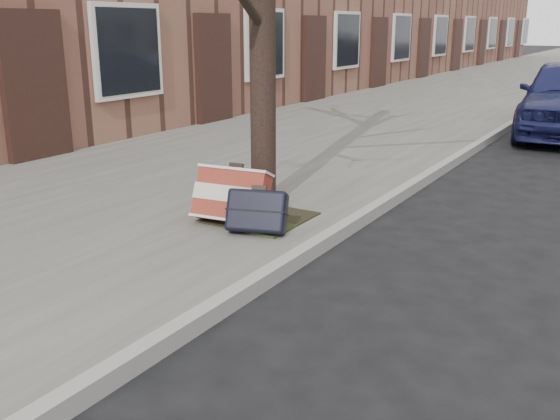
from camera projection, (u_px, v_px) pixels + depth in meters
The scene contains 5 objects.
ground at pixel (420, 331), 4.03m from camera, with size 120.00×120.00×0.00m, color black.
near_sidewalk at pixel (469, 90), 18.15m from camera, with size 5.00×70.00×0.12m, color slate.
dirt_patch at pixel (261, 217), 5.97m from camera, with size 0.85×0.85×0.01m, color black.
suitcase_red at pixel (232, 196), 5.75m from camera, with size 0.69×0.19×0.50m, color maroon.
suitcase_navy at pixel (257, 211), 5.49m from camera, with size 0.53×0.17×0.38m, color black.
Camera 1 is at (1.11, -3.58, 1.91)m, focal length 40.00 mm.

